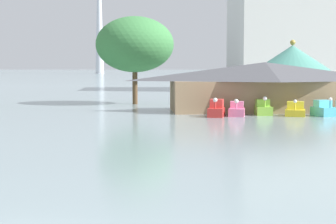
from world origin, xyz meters
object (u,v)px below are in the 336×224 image
object	(u,v)px
pedal_boat_yellow	(295,110)
background_building_block	(297,25)
pedal_boat_lime	(263,108)
shoreline_tree_mid	(135,44)
pedal_boat_pink	(237,110)
pedal_boat_cyan	(324,110)
green_roof_pavilion	(292,69)
pedal_boat_red	(216,110)
boathouse	(265,85)

from	to	relation	value
pedal_boat_yellow	background_building_block	world-z (taller)	background_building_block
pedal_boat_lime	background_building_block	xyz separation A→B (m)	(18.41, 52.60, 11.43)
pedal_boat_lime	shoreline_tree_mid	bearing A→B (deg)	-140.35
pedal_boat_pink	pedal_boat_cyan	size ratio (longest dim) A/B	1.06
pedal_boat_lime	green_roof_pavilion	bearing A→B (deg)	160.88
green_roof_pavilion	pedal_boat_pink	bearing A→B (deg)	-116.33
pedal_boat_red	boathouse	xyz separation A→B (m)	(5.61, 5.97, 1.89)
pedal_boat_pink	boathouse	xyz separation A→B (m)	(3.72, 5.36, 1.97)
shoreline_tree_mid	pedal_boat_cyan	bearing A→B (deg)	-45.56
boathouse	shoreline_tree_mid	world-z (taller)	shoreline_tree_mid
pedal_boat_lime	background_building_block	distance (m)	56.89
boathouse	shoreline_tree_mid	size ratio (longest dim) A/B	1.93
pedal_boat_red	green_roof_pavilion	world-z (taller)	green_roof_pavilion
green_roof_pavilion	shoreline_tree_mid	xyz separation A→B (m)	(-20.33, -6.89, 2.78)
pedal_boat_red	pedal_boat_yellow	distance (m)	7.02
pedal_boat_lime	green_roof_pavilion	distance (m)	24.12
pedal_boat_red	boathouse	world-z (taller)	boathouse
shoreline_tree_mid	background_building_block	xyz separation A→B (m)	(29.80, 37.37, 5.16)
pedal_boat_red	pedal_boat_lime	distance (m)	4.72
pedal_boat_red	pedal_boat_cyan	xyz separation A→B (m)	(9.47, 0.12, -0.04)
pedal_boat_pink	pedal_boat_yellow	distance (m)	5.13
pedal_boat_cyan	background_building_block	bearing A→B (deg)	152.56
pedal_boat_cyan	boathouse	xyz separation A→B (m)	(-3.86, 5.85, 1.93)
pedal_boat_red	shoreline_tree_mid	distance (m)	19.31
background_building_block	pedal_boat_yellow	bearing A→B (deg)	-106.37
green_roof_pavilion	shoreline_tree_mid	size ratio (longest dim) A/B	0.98
pedal_boat_lime	pedal_boat_yellow	size ratio (longest dim) A/B	0.91
pedal_boat_cyan	green_roof_pavilion	size ratio (longest dim) A/B	0.25
pedal_boat_red	pedal_boat_pink	xyz separation A→B (m)	(1.89, 0.61, -0.08)
green_roof_pavilion	background_building_block	distance (m)	32.89
pedal_boat_lime	shoreline_tree_mid	xyz separation A→B (m)	(-11.40, 15.24, 6.27)
pedal_boat_pink	pedal_boat_lime	xyz separation A→B (m)	(2.54, 1.04, 0.05)
pedal_boat_yellow	boathouse	world-z (taller)	boathouse
boathouse	pedal_boat_pink	bearing A→B (deg)	-124.78
pedal_boat_red	background_building_block	world-z (taller)	background_building_block
pedal_boat_cyan	green_roof_pavilion	xyz separation A→B (m)	(3.88, 23.66, 3.50)
pedal_boat_cyan	shoreline_tree_mid	bearing A→B (deg)	-149.15
pedal_boat_pink	pedal_boat_red	bearing A→B (deg)	-58.61
green_roof_pavilion	pedal_boat_red	bearing A→B (deg)	-119.32
pedal_boat_lime	pedal_boat_cyan	distance (m)	5.28
pedal_boat_red	boathouse	size ratio (longest dim) A/B	0.13
pedal_boat_red	boathouse	bearing A→B (deg)	151.00
shoreline_tree_mid	pedal_boat_pink	bearing A→B (deg)	-61.44
pedal_boat_pink	shoreline_tree_mid	size ratio (longest dim) A/B	0.26
pedal_boat_red	green_roof_pavilion	distance (m)	27.49
pedal_boat_cyan	boathouse	bearing A→B (deg)	-160.14
pedal_boat_yellow	pedal_boat_cyan	xyz separation A→B (m)	(2.46, -0.26, 0.07)
pedal_boat_cyan	pedal_boat_yellow	bearing A→B (deg)	-109.68
pedal_boat_pink	background_building_block	bearing A→B (deg)	172.03
pedal_boat_red	pedal_boat_lime	size ratio (longest dim) A/B	1.09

